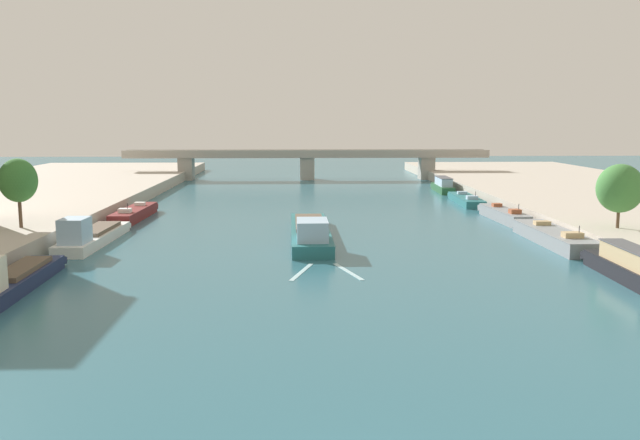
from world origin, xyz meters
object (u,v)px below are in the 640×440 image
barge_midriver (310,231)px  moored_boat_left_downstream (134,213)px  moored_boat_left_midway (10,280)px  moored_boat_right_near (627,265)px  moored_boat_right_far (466,199)px  bridge_far (307,160)px  moored_boat_left_far (91,235)px  tree_right_second (620,188)px  tree_left_midway (18,181)px  moored_boat_right_second (553,236)px  moored_boat_right_end (503,215)px  moored_boat_right_downstream (443,186)px

barge_midriver → moored_boat_left_downstream: size_ratio=1.52×
moored_boat_left_midway → moored_boat_right_near: (43.66, 2.30, 0.15)m
moored_boat_right_near → moored_boat_right_far: bearing=90.3°
moored_boat_right_far → bridge_far: 45.06m
moored_boat_left_far → tree_right_second: tree_right_second is taller
moored_boat_left_downstream → tree_left_midway: bearing=-110.0°
moored_boat_left_midway → bridge_far: bearing=76.1°
moored_boat_left_midway → moored_boat_right_second: moored_boat_left_midway is taller
moored_boat_left_far → moored_boat_right_end: (43.56, 13.90, -0.21)m
tree_right_second → bridge_far: tree_right_second is taller
tree_right_second → moored_boat_right_end: bearing=108.3°
moored_boat_left_downstream → moored_boat_right_near: bearing=-36.5°
bridge_far → moored_boat_right_end: bearing=-68.4°
tree_left_midway → moored_boat_right_far: bearing=31.9°
moored_boat_right_far → bridge_far: size_ratio=0.19×
barge_midriver → bridge_far: bearing=89.3°
moored_boat_right_far → moored_boat_right_second: bearing=-89.3°
moored_boat_left_downstream → moored_boat_right_near: moored_boat_right_near is taller
moored_boat_right_second → tree_right_second: 7.32m
bridge_far → moored_boat_right_second: bearing=-72.5°
moored_boat_right_near → bridge_far: 88.02m
bridge_far → moored_boat_right_near: bearing=-75.5°
moored_boat_left_far → moored_boat_right_near: bearing=-19.4°
moored_boat_right_downstream → tree_right_second: tree_right_second is taller
moored_boat_right_far → moored_boat_right_downstream: moored_boat_right_downstream is taller
tree_left_midway → moored_boat_right_near: bearing=-16.8°
moored_boat_right_second → moored_boat_right_end: 14.77m
moored_boat_right_near → tree_left_midway: bearing=163.2°
moored_boat_right_end → moored_boat_left_downstream: bearing=176.1°
moored_boat_right_second → moored_boat_left_midway: bearing=-159.0°
barge_midriver → moored_boat_right_end: bearing=28.1°
tree_right_second → bridge_far: bearing=110.8°
moored_boat_left_far → tree_right_second: (49.02, -2.62, 4.53)m
moored_boat_right_end → tree_right_second: tree_right_second is taller
moored_boat_right_far → moored_boat_left_far: bearing=-144.9°
tree_left_midway → bridge_far: size_ratio=0.09×
moored_boat_right_near → moored_boat_left_midway: bearing=-177.0°
moored_boat_right_far → moored_boat_right_downstream: (0.05, 15.22, 0.50)m
moored_boat_left_midway → moored_boat_left_downstream: (0.08, 34.59, -0.26)m
moored_boat_right_far → moored_boat_right_downstream: 15.23m
moored_boat_right_second → moored_boat_right_far: size_ratio=1.11×
moored_boat_left_midway → moored_boat_right_second: 46.93m
moored_boat_left_far → tree_right_second: bearing=-3.1°
barge_midriver → moored_boat_left_midway: size_ratio=1.41×
tree_left_midway → tree_right_second: (55.30, -2.26, -0.69)m
moored_boat_right_end → moored_boat_left_midway: bearing=-144.1°
moored_boat_left_downstream → moored_boat_right_far: bearing=17.4°
tree_left_midway → tree_right_second: size_ratio=1.08×
barge_midriver → moored_boat_right_near: (22.91, -17.06, 0.18)m
moored_boat_left_far → moored_boat_right_second: bearing=-1.1°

